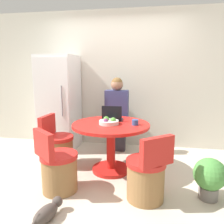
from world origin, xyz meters
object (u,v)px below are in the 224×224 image
(laptop, at_px, (112,117))
(cat, at_px, (47,212))
(chair_near_left_corner, at_px, (58,170))
(dining_table, at_px, (111,137))
(refrigerator, at_px, (59,103))
(chair_left_side, at_px, (58,148))
(potted_plant, at_px, (210,176))
(fruit_bowl, at_px, (109,122))
(chair_near_right_corner, at_px, (146,177))
(person_seated, at_px, (117,112))

(laptop, distance_m, cat, 1.59)
(cat, bearing_deg, chair_near_left_corner, 26.00)
(dining_table, height_order, chair_near_left_corner, chair_near_left_corner)
(refrigerator, height_order, chair_near_left_corner, refrigerator)
(laptop, height_order, cat, laptop)
(refrigerator, height_order, laptop, refrigerator)
(dining_table, distance_m, chair_left_side, 0.88)
(chair_left_side, xyz_separation_m, chair_near_left_corner, (0.31, -0.71, 0.00))
(dining_table, distance_m, potted_plant, 1.37)
(laptop, bearing_deg, potted_plant, 150.35)
(laptop, bearing_deg, fruit_bowl, 86.49)
(fruit_bowl, bearing_deg, chair_near_right_corner, -48.42)
(chair_near_left_corner, xyz_separation_m, person_seated, (0.52, 1.44, 0.47))
(chair_near_left_corner, distance_m, person_seated, 1.60)
(chair_near_left_corner, bearing_deg, fruit_bowl, -90.96)
(chair_near_left_corner, xyz_separation_m, cat, (0.10, -0.53, -0.20))
(refrigerator, bearing_deg, chair_near_left_corner, -68.55)
(refrigerator, distance_m, potted_plant, 2.81)
(refrigerator, bearing_deg, person_seated, -3.22)
(chair_near_right_corner, bearing_deg, chair_near_left_corner, -39.02)
(cat, xyz_separation_m, potted_plant, (1.68, 0.65, 0.20))
(cat, bearing_deg, refrigerator, 33.73)
(chair_left_side, relative_size, laptop, 2.66)
(chair_left_side, height_order, person_seated, person_seated)
(chair_near_right_corner, bearing_deg, cat, -10.16)
(dining_table, bearing_deg, fruit_bowl, -114.41)
(fruit_bowl, bearing_deg, chair_left_side, 173.11)
(chair_near_left_corner, height_order, fruit_bowl, fruit_bowl)
(refrigerator, relative_size, chair_near_left_corner, 2.20)
(dining_table, xyz_separation_m, fruit_bowl, (-0.02, -0.05, 0.24))
(refrigerator, bearing_deg, dining_table, -36.71)
(chair_near_left_corner, bearing_deg, potted_plant, -136.42)
(refrigerator, bearing_deg, chair_left_side, -70.33)
(dining_table, bearing_deg, chair_near_right_corner, -51.58)
(person_seated, relative_size, laptop, 4.54)
(person_seated, bearing_deg, chair_near_left_corner, 70.04)
(chair_left_side, distance_m, potted_plant, 2.17)
(dining_table, height_order, person_seated, person_seated)
(laptop, bearing_deg, chair_near_right_corner, 122.31)
(chair_near_right_corner, relative_size, person_seated, 0.59)
(person_seated, height_order, potted_plant, person_seated)
(person_seated, height_order, fruit_bowl, person_seated)
(person_seated, bearing_deg, refrigerator, -3.22)
(chair_near_left_corner, xyz_separation_m, potted_plant, (1.79, 0.12, -0.00))
(cat, bearing_deg, dining_table, -5.41)
(laptop, bearing_deg, chair_left_side, 8.61)
(chair_near_right_corner, bearing_deg, dining_table, -90.00)
(refrigerator, bearing_deg, cat, -71.13)
(dining_table, distance_m, chair_near_left_corner, 0.88)
(refrigerator, distance_m, person_seated, 1.12)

